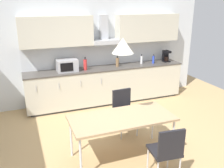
{
  "coord_description": "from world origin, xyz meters",
  "views": [
    {
      "loc": [
        -1.39,
        -3.47,
        2.49
      ],
      "look_at": [
        0.2,
        0.69,
        1.0
      ],
      "focal_mm": 40.0,
      "sensor_mm": 36.0,
      "label": 1
    }
  ],
  "objects_px": {
    "bottle_white": "(142,60)",
    "bottle_red": "(85,65)",
    "dining_table": "(122,120)",
    "pendant_lamp": "(123,46)",
    "chair_far_right": "(124,107)",
    "microwave": "(67,65)",
    "chair_near_right": "(167,149)",
    "bottle_blue": "(153,59)",
    "coffee_maker": "(166,56)",
    "bottle_brown": "(117,62)"
  },
  "relations": [
    {
      "from": "bottle_white",
      "to": "bottle_red",
      "type": "bearing_deg",
      "value": -177.3
    },
    {
      "from": "dining_table",
      "to": "pendant_lamp",
      "type": "bearing_deg",
      "value": -85.24
    },
    {
      "from": "chair_far_right",
      "to": "pendant_lamp",
      "type": "height_order",
      "value": "pendant_lamp"
    },
    {
      "from": "bottle_white",
      "to": "microwave",
      "type": "bearing_deg",
      "value": -179.2
    },
    {
      "from": "microwave",
      "to": "chair_near_right",
      "type": "xyz_separation_m",
      "value": [
        0.76,
        -3.12,
        -0.53
      ]
    },
    {
      "from": "bottle_red",
      "to": "bottle_blue",
      "type": "distance_m",
      "value": 1.85
    },
    {
      "from": "coffee_maker",
      "to": "dining_table",
      "type": "xyz_separation_m",
      "value": [
        -2.31,
        -2.38,
        -0.38
      ]
    },
    {
      "from": "coffee_maker",
      "to": "bottle_blue",
      "type": "bearing_deg",
      "value": -170.91
    },
    {
      "from": "bottle_brown",
      "to": "dining_table",
      "type": "relative_size",
      "value": 0.16
    },
    {
      "from": "bottle_brown",
      "to": "bottle_blue",
      "type": "bearing_deg",
      "value": -1.89
    },
    {
      "from": "microwave",
      "to": "chair_far_right",
      "type": "distance_m",
      "value": 1.84
    },
    {
      "from": "coffee_maker",
      "to": "chair_far_right",
      "type": "height_order",
      "value": "coffee_maker"
    },
    {
      "from": "coffee_maker",
      "to": "bottle_blue",
      "type": "distance_m",
      "value": 0.43
    },
    {
      "from": "microwave",
      "to": "bottle_blue",
      "type": "bearing_deg",
      "value": -1.06
    },
    {
      "from": "pendant_lamp",
      "to": "chair_near_right",
      "type": "bearing_deg",
      "value": -64.54
    },
    {
      "from": "chair_far_right",
      "to": "pendant_lamp",
      "type": "distance_m",
      "value": 1.59
    },
    {
      "from": "bottle_blue",
      "to": "chair_far_right",
      "type": "distance_m",
      "value": 2.22
    },
    {
      "from": "chair_far_right",
      "to": "coffee_maker",
      "type": "bearing_deg",
      "value": 39.8
    },
    {
      "from": "bottle_white",
      "to": "chair_far_right",
      "type": "bearing_deg",
      "value": -126.6
    },
    {
      "from": "chair_near_right",
      "to": "dining_table",
      "type": "bearing_deg",
      "value": 115.46
    },
    {
      "from": "microwave",
      "to": "bottle_brown",
      "type": "relative_size",
      "value": 1.8
    },
    {
      "from": "chair_far_right",
      "to": "bottle_blue",
      "type": "bearing_deg",
      "value": 45.64
    },
    {
      "from": "dining_table",
      "to": "chair_near_right",
      "type": "bearing_deg",
      "value": -64.54
    },
    {
      "from": "bottle_blue",
      "to": "coffee_maker",
      "type": "bearing_deg",
      "value": 9.09
    },
    {
      "from": "microwave",
      "to": "chair_near_right",
      "type": "relative_size",
      "value": 0.55
    },
    {
      "from": "bottle_white",
      "to": "bottle_brown",
      "type": "height_order",
      "value": "bottle_brown"
    },
    {
      "from": "bottle_blue",
      "to": "dining_table",
      "type": "xyz_separation_m",
      "value": [
        -1.88,
        -2.31,
        -0.33
      ]
    },
    {
      "from": "dining_table",
      "to": "chair_far_right",
      "type": "bearing_deg",
      "value": 64.37
    },
    {
      "from": "bottle_red",
      "to": "coffee_maker",
      "type": "bearing_deg",
      "value": 1.8
    },
    {
      "from": "bottle_red",
      "to": "chair_near_right",
      "type": "height_order",
      "value": "bottle_red"
    },
    {
      "from": "bottle_white",
      "to": "dining_table",
      "type": "xyz_separation_m",
      "value": [
        -1.57,
        -2.38,
        -0.33
      ]
    },
    {
      "from": "bottle_red",
      "to": "bottle_brown",
      "type": "distance_m",
      "value": 0.84
    },
    {
      "from": "chair_far_right",
      "to": "bottle_brown",
      "type": "bearing_deg",
      "value": 72.29
    },
    {
      "from": "coffee_maker",
      "to": "bottle_brown",
      "type": "height_order",
      "value": "coffee_maker"
    },
    {
      "from": "dining_table",
      "to": "bottle_brown",
      "type": "bearing_deg",
      "value": 69.61
    },
    {
      "from": "bottle_red",
      "to": "chair_far_right",
      "type": "distance_m",
      "value": 1.66
    },
    {
      "from": "microwave",
      "to": "dining_table",
      "type": "distance_m",
      "value": 2.41
    },
    {
      "from": "bottle_brown",
      "to": "bottle_white",
      "type": "bearing_deg",
      "value": 2.96
    },
    {
      "from": "bottle_white",
      "to": "bottle_blue",
      "type": "relative_size",
      "value": 1.03
    },
    {
      "from": "bottle_brown",
      "to": "coffee_maker",
      "type": "bearing_deg",
      "value": 1.4
    },
    {
      "from": "bottle_white",
      "to": "bottle_brown",
      "type": "xyz_separation_m",
      "value": [
        -0.7,
        -0.04,
        0.01
      ]
    },
    {
      "from": "bottle_blue",
      "to": "pendant_lamp",
      "type": "height_order",
      "value": "pendant_lamp"
    },
    {
      "from": "bottle_white",
      "to": "bottle_brown",
      "type": "relative_size",
      "value": 0.94
    },
    {
      "from": "bottle_red",
      "to": "bottle_brown",
      "type": "xyz_separation_m",
      "value": [
        0.84,
        0.04,
        -0.02
      ]
    },
    {
      "from": "coffee_maker",
      "to": "bottle_brown",
      "type": "xyz_separation_m",
      "value": [
        -1.43,
        -0.03,
        -0.04
      ]
    },
    {
      "from": "microwave",
      "to": "pendant_lamp",
      "type": "xyz_separation_m",
      "value": [
        0.39,
        -2.35,
        0.81
      ]
    },
    {
      "from": "coffee_maker",
      "to": "bottle_white",
      "type": "height_order",
      "value": "coffee_maker"
    },
    {
      "from": "coffee_maker",
      "to": "chair_near_right",
      "type": "xyz_separation_m",
      "value": [
        -1.94,
        -3.15,
        -0.54
      ]
    },
    {
      "from": "coffee_maker",
      "to": "bottle_white",
      "type": "relative_size",
      "value": 1.21
    },
    {
      "from": "bottle_red",
      "to": "dining_table",
      "type": "distance_m",
      "value": 2.34
    }
  ]
}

